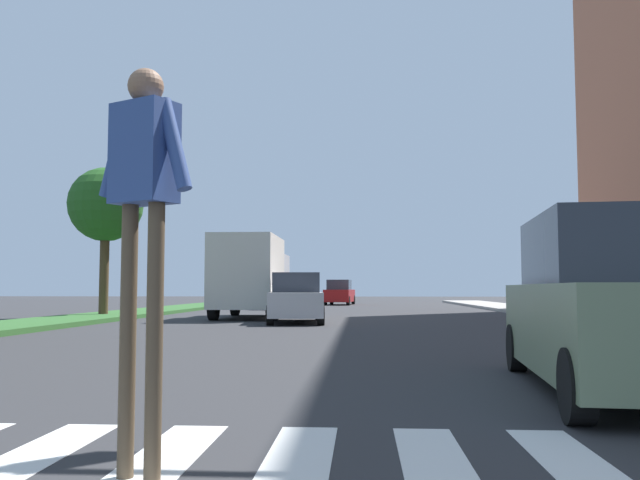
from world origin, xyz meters
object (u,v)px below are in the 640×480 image
at_px(tree_far, 106,206).
at_px(truck_box_delivery, 251,276).
at_px(suv_crossing, 619,307).
at_px(pedestrian_performer, 144,202).
at_px(sedan_far_horizon, 340,293).
at_px(sedan_midblock, 296,299).
at_px(sedan_distant, 281,295).

distance_m(tree_far, truck_box_delivery, 6.41).
distance_m(tree_far, suv_crossing, 22.46).
distance_m(suv_crossing, truck_box_delivery, 19.66).
distance_m(pedestrian_performer, sedan_far_horizon, 43.18).
height_order(suv_crossing, truck_box_delivery, truck_box_delivery).
xyz_separation_m(pedestrian_performer, suv_crossing, (4.16, 3.64, -0.73)).
height_order(tree_far, suv_crossing, tree_far).
bearing_deg(truck_box_delivery, sedan_midblock, -58.93).
relative_size(suv_crossing, sedan_far_horizon, 1.07).
xyz_separation_m(sedan_distant, truck_box_delivery, (0.20, -11.25, 0.84)).
xyz_separation_m(sedan_midblock, truck_box_delivery, (-2.10, 3.49, 0.86)).
distance_m(sedan_midblock, sedan_far_horizon, 24.72).
height_order(pedestrian_performer, sedan_midblock, pedestrian_performer).
bearing_deg(sedan_midblock, suv_crossing, -71.24).
height_order(tree_far, sedan_distant, tree_far).
xyz_separation_m(sedan_midblock, sedan_far_horizon, (0.64, 24.71, 0.04)).
bearing_deg(sedan_distant, tree_far, -115.85).
relative_size(tree_far, sedan_midblock, 1.25).
height_order(sedan_far_horizon, truck_box_delivery, truck_box_delivery).
relative_size(pedestrian_performer, suv_crossing, 0.52).
distance_m(suv_crossing, sedan_distant, 30.46).
height_order(sedan_midblock, sedan_distant, sedan_distant).
relative_size(sedan_far_horizon, truck_box_delivery, 0.72).
distance_m(sedan_distant, truck_box_delivery, 11.28).
distance_m(pedestrian_performer, truck_box_delivery, 22.15).
xyz_separation_m(tree_far, truck_box_delivery, (5.78, 0.26, -2.77)).
height_order(pedestrian_performer, truck_box_delivery, truck_box_delivery).
bearing_deg(sedan_midblock, truck_box_delivery, 121.07).
distance_m(tree_far, sedan_midblock, 9.26).
distance_m(sedan_midblock, truck_box_delivery, 4.17).
relative_size(suv_crossing, sedan_distant, 1.13).
bearing_deg(sedan_midblock, tree_far, 157.71).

